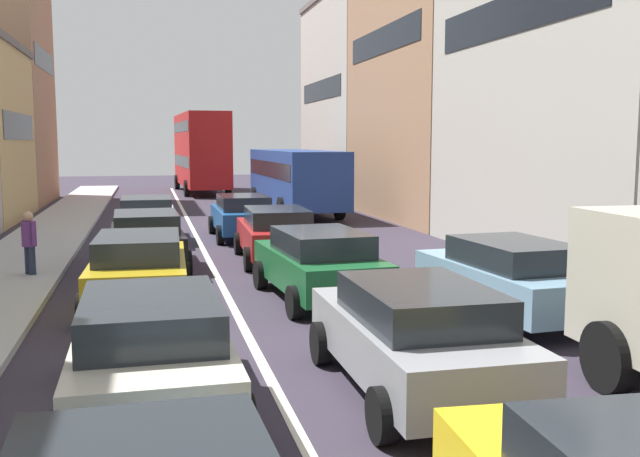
# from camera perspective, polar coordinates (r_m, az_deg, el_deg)

# --- Properties ---
(sidewalk_left) EXTENTS (2.60, 64.00, 0.14)m
(sidewalk_left) POSITION_cam_1_polar(r_m,az_deg,el_deg) (22.22, -22.16, -1.98)
(sidewalk_left) COLOR #B0B0B0
(sidewalk_left) RESTS_ON ground
(lane_stripe_left) EXTENTS (0.16, 60.00, 0.01)m
(lane_stripe_left) POSITION_cam_1_polar(r_m,az_deg,el_deg) (22.03, -9.19, -1.80)
(lane_stripe_left) COLOR silver
(lane_stripe_left) RESTS_ON ground
(lane_stripe_right) EXTENTS (0.16, 60.00, 0.01)m
(lane_stripe_right) POSITION_cam_1_polar(r_m,az_deg,el_deg) (22.53, -0.53, -1.51)
(lane_stripe_right) COLOR silver
(lane_stripe_right) RESTS_ON ground
(building_row_right) EXTENTS (7.20, 43.90, 13.94)m
(building_row_right) POSITION_cam_1_polar(r_m,az_deg,el_deg) (27.21, 16.04, 13.06)
(building_row_right) COLOR #B2ADA3
(building_row_right) RESTS_ON ground
(sedan_centre_lane_second) EXTENTS (2.07, 4.30, 1.49)m
(sedan_centre_lane_second) POSITION_cam_1_polar(r_m,az_deg,el_deg) (9.60, 7.61, -8.34)
(sedan_centre_lane_second) COLOR gray
(sedan_centre_lane_second) RESTS_ON ground
(wagon_left_lane_second) EXTENTS (2.11, 4.32, 1.49)m
(wagon_left_lane_second) POSITION_cam_1_polar(r_m,az_deg,el_deg) (9.09, -13.23, -9.35)
(wagon_left_lane_second) COLOR beige
(wagon_left_lane_second) RESTS_ON ground
(hatchback_centre_lane_third) EXTENTS (2.30, 4.41, 1.49)m
(hatchback_centre_lane_third) POSITION_cam_1_polar(r_m,az_deg,el_deg) (15.00, -0.08, -2.73)
(hatchback_centre_lane_third) COLOR #19592D
(hatchback_centre_lane_third) RESTS_ON ground
(sedan_left_lane_third) EXTENTS (2.17, 4.36, 1.49)m
(sedan_left_lane_third) POSITION_cam_1_polar(r_m,az_deg,el_deg) (14.78, -14.17, -3.09)
(sedan_left_lane_third) COLOR #B29319
(sedan_left_lane_third) RESTS_ON ground
(coupe_centre_lane_fourth) EXTENTS (2.17, 4.36, 1.49)m
(coupe_centre_lane_fourth) POSITION_cam_1_polar(r_m,az_deg,el_deg) (19.87, -3.48, -0.36)
(coupe_centre_lane_fourth) COLOR #A51E1E
(coupe_centre_lane_fourth) RESTS_ON ground
(sedan_left_lane_fourth) EXTENTS (2.17, 4.35, 1.49)m
(sedan_left_lane_fourth) POSITION_cam_1_polar(r_m,az_deg,el_deg) (19.31, -13.61, -0.75)
(sedan_left_lane_fourth) COLOR black
(sedan_left_lane_fourth) RESTS_ON ground
(sedan_centre_lane_fifth) EXTENTS (2.07, 4.31, 1.49)m
(sedan_centre_lane_fifth) POSITION_cam_1_polar(r_m,az_deg,el_deg) (24.76, -6.15, 1.06)
(sedan_centre_lane_fifth) COLOR #194C8C
(sedan_centre_lane_fifth) RESTS_ON ground
(sedan_left_lane_fifth) EXTENTS (2.08, 4.31, 1.49)m
(sedan_left_lane_fifth) POSITION_cam_1_polar(r_m,az_deg,el_deg) (24.50, -13.57, 0.84)
(sedan_left_lane_fifth) COLOR silver
(sedan_left_lane_fifth) RESTS_ON ground
(sedan_right_lane_behind_truck) EXTENTS (2.30, 4.41, 1.49)m
(sedan_right_lane_behind_truck) POSITION_cam_1_polar(r_m,az_deg,el_deg) (13.95, 14.77, -3.70)
(sedan_right_lane_behind_truck) COLOR #759EB7
(sedan_right_lane_behind_truck) RESTS_ON ground
(bus_mid_queue_primary) EXTENTS (2.93, 10.54, 2.90)m
(bus_mid_queue_primary) POSITION_cam_1_polar(r_m,az_deg,el_deg) (33.25, -2.01, 4.25)
(bus_mid_queue_primary) COLOR navy
(bus_mid_queue_primary) RESTS_ON ground
(bus_far_queue_secondary) EXTENTS (3.14, 10.60, 5.06)m
(bus_far_queue_secondary) POSITION_cam_1_polar(r_m,az_deg,el_deg) (47.17, -9.44, 6.26)
(bus_far_queue_secondary) COLOR #B21919
(bus_far_queue_secondary) RESTS_ON ground
(pedestrian_near_kerb) EXTENTS (0.37, 0.45, 1.66)m
(pedestrian_near_kerb) POSITION_cam_1_polar(r_m,az_deg,el_deg) (18.52, -22.09, -0.93)
(pedestrian_near_kerb) COLOR #262D47
(pedestrian_near_kerb) RESTS_ON ground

